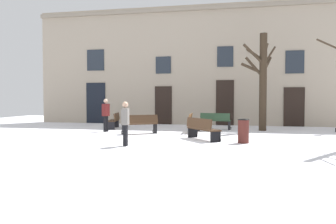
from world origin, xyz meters
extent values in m
plane|color=white|center=(0.00, 0.00, 0.00)|extent=(32.82, 32.82, 0.00)
cube|color=tan|center=(0.00, 9.15, 3.68)|extent=(20.51, 0.40, 7.37)
cube|color=gray|center=(0.00, 8.90, 7.12)|extent=(20.51, 0.30, 0.24)
cube|color=black|center=(-6.41, 8.93, 1.32)|extent=(1.31, 0.08, 2.64)
cube|color=#262D38|center=(-6.41, 8.93, 4.13)|extent=(1.18, 0.06, 1.36)
cube|color=black|center=(-1.86, 8.93, 1.19)|extent=(1.08, 0.08, 2.39)
cube|color=#262D38|center=(-1.86, 8.93, 3.72)|extent=(0.97, 0.06, 1.06)
cube|color=black|center=(1.98, 8.93, 1.37)|extent=(1.07, 0.08, 2.74)
cube|color=#262D38|center=(1.98, 8.93, 4.15)|extent=(0.96, 0.06, 1.23)
cube|color=black|center=(5.96, 8.93, 1.14)|extent=(1.16, 0.08, 2.28)
cube|color=#262D38|center=(5.96, 8.93, 3.74)|extent=(1.04, 0.06, 1.33)
cylinder|color=#382B1E|center=(6.09, 0.22, 3.37)|extent=(1.21, 0.10, 0.66)
cylinder|color=#382B1E|center=(4.05, 5.90, 2.47)|extent=(0.37, 0.37, 4.94)
cylinder|color=#382B1E|center=(4.26, 6.50, 3.37)|extent=(0.59, 1.33, 1.00)
cylinder|color=#382B1E|center=(3.65, 6.26, 3.91)|extent=(0.96, 0.88, 0.82)
cylinder|color=#382B1E|center=(4.18, 6.32, 4.08)|extent=(0.38, 0.94, 0.95)
cylinder|color=#382B1E|center=(4.33, 5.87, 3.77)|extent=(0.66, 0.16, 0.99)
cylinder|color=#382B1E|center=(3.61, 5.87, 3.23)|extent=(0.98, 0.20, 1.11)
cylinder|color=#382B1E|center=(3.56, 5.57, 3.85)|extent=(1.11, 0.82, 1.00)
cylinder|color=#382B1E|center=(3.50, 5.96, 3.17)|extent=(1.16, 0.27, 0.65)
cylinder|color=#4C1E19|center=(3.10, 0.78, 0.43)|extent=(0.41, 0.41, 0.86)
torus|color=black|center=(3.10, 0.78, 0.88)|extent=(0.44, 0.44, 0.04)
cube|color=#3D2819|center=(-3.87, 5.42, 0.43)|extent=(0.76, 1.58, 0.05)
cube|color=#3D2819|center=(-3.66, 5.46, 0.66)|extent=(0.39, 1.51, 0.37)
cube|color=black|center=(-4.01, 6.10, 0.22)|extent=(0.43, 0.14, 0.43)
torus|color=black|center=(-4.19, 6.07, 0.08)|extent=(0.06, 0.17, 0.17)
cube|color=black|center=(-3.74, 4.73, 0.22)|extent=(0.43, 0.14, 0.43)
torus|color=black|center=(-3.92, 4.70, 0.08)|extent=(0.06, 0.17, 0.17)
cube|color=#2D4C33|center=(1.65, 6.05, 0.48)|extent=(1.61, 0.64, 0.05)
cube|color=#2D4C33|center=(1.63, 5.85, 0.69)|extent=(1.56, 0.28, 0.36)
cube|color=black|center=(2.37, 5.95, 0.24)|extent=(0.11, 0.40, 0.48)
torus|color=black|center=(2.39, 6.12, 0.08)|extent=(0.17, 0.05, 0.17)
cube|color=black|center=(0.94, 6.14, 0.24)|extent=(0.11, 0.40, 0.48)
torus|color=black|center=(0.96, 6.31, 0.08)|extent=(0.17, 0.05, 0.17)
cube|color=#3D2819|center=(-1.64, 3.08, 0.47)|extent=(1.61, 1.28, 0.05)
cube|color=#3D2819|center=(-1.53, 2.92, 0.70)|extent=(1.45, 1.03, 0.38)
cube|color=black|center=(-1.00, 3.52, 0.23)|extent=(0.26, 0.35, 0.47)
torus|color=black|center=(-1.09, 3.65, 0.08)|extent=(0.16, 0.12, 0.17)
cube|color=black|center=(-2.28, 2.65, 0.23)|extent=(0.26, 0.35, 0.47)
torus|color=black|center=(-2.37, 2.79, 0.08)|extent=(0.16, 0.12, 0.17)
cube|color=brown|center=(0.76, 4.33, 0.46)|extent=(0.57, 1.73, 0.05)
cube|color=brown|center=(0.55, 4.32, 0.71)|extent=(0.24, 1.71, 0.42)
cube|color=black|center=(0.82, 3.54, 0.23)|extent=(0.42, 0.09, 0.46)
torus|color=black|center=(1.00, 3.56, 0.08)|extent=(0.04, 0.17, 0.17)
cube|color=black|center=(0.71, 5.12, 0.23)|extent=(0.42, 0.09, 0.46)
torus|color=black|center=(0.90, 5.13, 0.08)|extent=(0.04, 0.17, 0.17)
cube|color=#3D2819|center=(1.52, 1.51, 0.43)|extent=(1.53, 1.76, 0.05)
cube|color=#3D2819|center=(1.35, 1.37, 0.67)|extent=(1.22, 1.52, 0.40)
cube|color=black|center=(2.06, 0.82, 0.21)|extent=(0.38, 0.31, 0.43)
torus|color=black|center=(2.21, 0.94, 0.08)|extent=(0.13, 0.15, 0.17)
cube|color=black|center=(0.98, 2.19, 0.21)|extent=(0.38, 0.31, 0.43)
torus|color=black|center=(1.13, 2.31, 0.08)|extent=(0.13, 0.15, 0.17)
cylinder|color=black|center=(-0.93, -0.98, 0.37)|extent=(0.14, 0.14, 0.75)
cylinder|color=black|center=(-0.96, -0.80, 0.37)|extent=(0.14, 0.14, 0.75)
cube|color=slate|center=(-0.94, -0.89, 1.03)|extent=(0.27, 0.41, 0.58)
sphere|color=tan|center=(-0.94, -0.89, 1.46)|extent=(0.21, 0.21, 0.21)
cylinder|color=black|center=(-3.58, 3.59, 0.39)|extent=(0.14, 0.14, 0.78)
cylinder|color=black|center=(-3.54, 3.77, 0.39)|extent=(0.14, 0.14, 0.78)
cube|color=#591919|center=(-3.56, 3.68, 1.08)|extent=(0.28, 0.41, 0.60)
sphere|color=beige|center=(-3.56, 3.68, 1.52)|extent=(0.21, 0.21, 0.21)
camera|label=1|loc=(3.11, -12.46, 1.72)|focal=37.30mm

